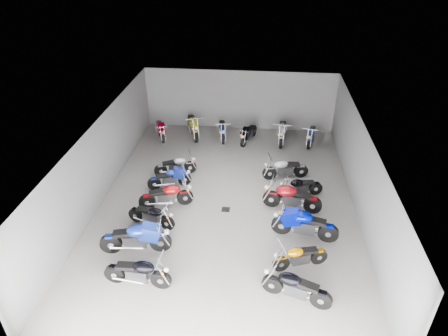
{
  "coord_description": "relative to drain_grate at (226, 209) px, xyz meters",
  "views": [
    {
      "loc": [
        1.19,
        -12.94,
        9.43
      ],
      "look_at": [
        -0.22,
        0.97,
        1.0
      ],
      "focal_mm": 32.0,
      "sensor_mm": 36.0,
      "label": 1
    }
  ],
  "objects": [
    {
      "name": "motorcycle_back_e",
      "position": [
        2.28,
        6.11,
        0.55
      ],
      "size": [
        0.5,
        2.32,
        1.02
      ],
      "rotation": [
        0.0,
        0.0,
        3.07
      ],
      "color": "black",
      "rests_on": "ground"
    },
    {
      "name": "motorcycle_right_d",
      "position": [
        2.51,
        0.29,
        0.54
      ],
      "size": [
        2.28,
        0.59,
        1.01
      ],
      "rotation": [
        0.0,
        0.0,
        1.4
      ],
      "color": "black",
      "rests_on": "ground"
    },
    {
      "name": "motorcycle_back_c",
      "position": [
        -0.77,
        6.16,
        0.48
      ],
      "size": [
        0.5,
        2.03,
        0.89
      ],
      "rotation": [
        0.0,
        0.0,
        3.29
      ],
      "color": "black",
      "rests_on": "ground"
    },
    {
      "name": "ceiling",
      "position": [
        0.0,
        0.5,
        3.21
      ],
      "size": [
        10.0,
        14.0,
        0.04
      ],
      "primitive_type": "cube",
      "color": "black",
      "rests_on": "wall_back"
    },
    {
      "name": "drain_grate",
      "position": [
        0.0,
        0.0,
        0.0
      ],
      "size": [
        0.32,
        0.32,
        0.01
      ],
      "primitive_type": "cube",
      "color": "black",
      "rests_on": "ground"
    },
    {
      "name": "motorcycle_left_d",
      "position": [
        -2.31,
        -0.01,
        0.51
      ],
      "size": [
        2.08,
        0.78,
        0.94
      ],
      "rotation": [
        0.0,
        0.0,
        -1.26
      ],
      "color": "black",
      "rests_on": "ground"
    },
    {
      "name": "motorcycle_back_f",
      "position": [
        3.75,
        6.04,
        0.47
      ],
      "size": [
        0.59,
        1.94,
        0.86
      ],
      "rotation": [
        0.0,
        0.0,
        2.91
      ],
      "color": "black",
      "rests_on": "ground"
    },
    {
      "name": "motorcycle_left_a",
      "position": [
        -2.27,
        -4.06,
        0.5
      ],
      "size": [
        2.13,
        0.45,
        0.93
      ],
      "rotation": [
        0.0,
        0.0,
        -1.64
      ],
      "color": "black",
      "rests_on": "ground"
    },
    {
      "name": "motorcycle_back_b",
      "position": [
        -2.33,
        6.31,
        0.57
      ],
      "size": [
        0.92,
        2.33,
        1.06
      ],
      "rotation": [
        0.0,
        0.0,
        3.47
      ],
      "color": "black",
      "rests_on": "ground"
    },
    {
      "name": "motorcycle_left_c",
      "position": [
        -2.6,
        -1.22,
        0.45
      ],
      "size": [
        1.85,
        0.63,
        0.83
      ],
      "rotation": [
        0.0,
        0.0,
        -1.84
      ],
      "color": "black",
      "rests_on": "ground"
    },
    {
      "name": "wall_left",
      "position": [
        -5.0,
        0.5,
        1.59
      ],
      "size": [
        0.1,
        14.0,
        3.2
      ],
      "primitive_type": "cube",
      "color": "slate",
      "rests_on": "ground"
    },
    {
      "name": "motorcycle_left_b",
      "position": [
        -2.74,
        -2.62,
        0.57
      ],
      "size": [
        2.39,
        0.59,
        1.05
      ],
      "rotation": [
        0.0,
        0.0,
        -1.42
      ],
      "color": "black",
      "rests_on": "ground"
    },
    {
      "name": "ground",
      "position": [
        0.0,
        0.5,
        -0.01
      ],
      "size": [
        14.0,
        14.0,
        0.0
      ],
      "primitive_type": "plane",
      "color": "gray",
      "rests_on": "ground"
    },
    {
      "name": "motorcycle_right_f",
      "position": [
        2.33,
        2.54,
        0.48
      ],
      "size": [
        2.0,
        0.62,
        0.89
      ],
      "rotation": [
        0.0,
        0.0,
        1.81
      ],
      "color": "black",
      "rests_on": "ground"
    },
    {
      "name": "motorcycle_left_f",
      "position": [
        -2.44,
        2.37,
        0.44
      ],
      "size": [
        1.82,
        0.72,
        0.83
      ],
      "rotation": [
        0.0,
        0.0,
        -1.25
      ],
      "color": "black",
      "rests_on": "ground"
    },
    {
      "name": "motorcycle_right_a",
      "position": [
        2.44,
        -4.16,
        0.5
      ],
      "size": [
        2.05,
        0.76,
        0.92
      ],
      "rotation": [
        0.0,
        0.0,
        1.27
      ],
      "color": "black",
      "rests_on": "ground"
    },
    {
      "name": "wall_back",
      "position": [
        0.0,
        7.5,
        1.59
      ],
      "size": [
        10.0,
        0.1,
        3.2
      ],
      "primitive_type": "cube",
      "color": "slate",
      "rests_on": "ground"
    },
    {
      "name": "motorcycle_right_e",
      "position": [
        2.91,
        1.23,
        0.44
      ],
      "size": [
        1.82,
        0.66,
        0.82
      ],
      "rotation": [
        0.0,
        0.0,
        1.86
      ],
      "color": "black",
      "rests_on": "ground"
    },
    {
      "name": "motorcycle_back_d",
      "position": [
        0.59,
        5.9,
        0.46
      ],
      "size": [
        0.76,
        1.86,
        0.85
      ],
      "rotation": [
        0.0,
        0.0,
        2.8
      ],
      "color": "black",
      "rests_on": "ground"
    },
    {
      "name": "motorcycle_right_b",
      "position": [
        2.64,
        -2.81,
        0.45
      ],
      "size": [
        1.81,
        0.76,
        0.83
      ],
      "rotation": [
        0.0,
        0.0,
        1.92
      ],
      "color": "black",
      "rests_on": "ground"
    },
    {
      "name": "motorcycle_back_a",
      "position": [
        -3.99,
        5.91,
        0.47
      ],
      "size": [
        0.88,
        1.86,
        0.87
      ],
      "rotation": [
        0.0,
        0.0,
        3.54
      ],
      "color": "black",
      "rests_on": "ground"
    },
    {
      "name": "motorcycle_left_e",
      "position": [
        -2.48,
        1.35,
        0.44
      ],
      "size": [
        1.77,
        0.8,
        0.82
      ],
      "rotation": [
        0.0,
        0.0,
        -1.19
      ],
      "color": "black",
      "rests_on": "ground"
    },
    {
      "name": "wall_right",
      "position": [
        5.0,
        0.5,
        1.59
      ],
      "size": [
        0.1,
        14.0,
        3.2
      ],
      "primitive_type": "cube",
      "color": "slate",
      "rests_on": "ground"
    },
    {
      "name": "motorcycle_right_c",
      "position": [
        2.88,
        -1.32,
        0.56
      ],
      "size": [
        2.34,
        0.6,
        1.03
      ],
      "rotation": [
        0.0,
        0.0,
        1.4
      ],
      "color": "black",
      "rests_on": "ground"
    }
  ]
}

